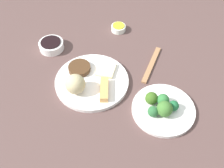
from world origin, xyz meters
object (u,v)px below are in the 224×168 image
main_plate (92,82)px  chopsticks_pair (151,64)px  broccoli_plate (163,109)px  soy_sauce_bowl (51,46)px  sauce_ramekin_hot_mustard (118,28)px

main_plate → chopsticks_pair: (0.25, 0.08, -0.00)m
broccoli_plate → chopsticks_pair: size_ratio=1.07×
soy_sauce_bowl → sauce_ramekin_hot_mustard: (0.30, 0.11, -0.00)m
main_plate → soy_sauce_bowl: size_ratio=2.71×
main_plate → soy_sauce_bowl: 0.27m
main_plate → soy_sauce_bowl: bearing=130.2°
soy_sauce_bowl → sauce_ramekin_hot_mustard: bearing=20.2°
soy_sauce_bowl → sauce_ramekin_hot_mustard: 0.32m
sauce_ramekin_hot_mustard → chopsticks_pair: bearing=-62.0°
main_plate → soy_sauce_bowl: soy_sauce_bowl is taller
broccoli_plate → sauce_ramekin_hot_mustard: sauce_ramekin_hot_mustard is taller
broccoli_plate → soy_sauce_bowl: bearing=141.1°
broccoli_plate → chopsticks_pair: (-0.01, 0.23, -0.00)m
sauce_ramekin_hot_mustard → broccoli_plate: bearing=-73.8°
broccoli_plate → main_plate: bearing=151.0°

